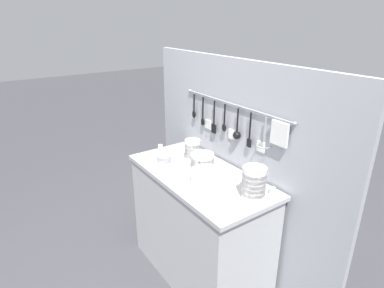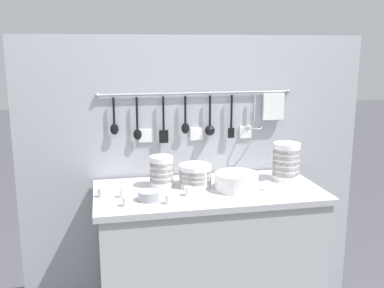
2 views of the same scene
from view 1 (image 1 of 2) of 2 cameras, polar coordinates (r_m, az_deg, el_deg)
name	(u,v)px [view 1 (image 1 of 2)]	position (r m, az deg, el deg)	size (l,w,h in m)	color
ground_plane	(198,271)	(2.76, 1.16, -21.69)	(20.00, 20.00, 0.00)	#424247
counter	(199,226)	(2.48, 1.24, -14.29)	(1.14, 0.56, 0.88)	#B7BABC
back_wall	(233,169)	(2.45, 7.26, -4.41)	(1.94, 0.11, 1.64)	#A8AAB2
bowl_stack_nested_right	(202,161)	(2.30, 1.86, -3.06)	(0.16, 0.16, 0.11)	white
bowl_stack_back_corner	(192,150)	(2.44, 0.09, -1.02)	(0.12, 0.12, 0.16)	white
bowl_stack_wide_centre	(254,183)	(1.95, 10.93, -6.81)	(0.14, 0.14, 0.20)	white
plate_stack	(207,177)	(2.12, 2.67, -5.81)	(0.22, 0.22, 0.09)	white
steel_mixing_bowl	(164,159)	(2.43, -4.98, -2.65)	(0.10, 0.10, 0.04)	#93969E
cup_by_caddy	(240,179)	(2.16, 8.46, -6.12)	(0.04, 0.04, 0.04)	white
cup_edge_near	(150,156)	(2.49, -7.48, -2.11)	(0.04, 0.04, 0.04)	white
cup_centre	(181,167)	(2.29, -2.02, -4.15)	(0.04, 0.04, 0.04)	white
cup_edge_far	(162,165)	(2.33, -5.41, -3.73)	(0.04, 0.04, 0.04)	white
cup_back_right	(160,147)	(2.64, -5.65, -0.59)	(0.04, 0.04, 0.04)	white
cup_beside_plates	(216,190)	(2.01, 4.36, -8.23)	(0.04, 0.04, 0.04)	white
cup_mid_row	(164,152)	(2.55, -5.04, -1.41)	(0.04, 0.04, 0.04)	white
cup_front_left	(272,191)	(2.06, 14.11, -8.07)	(0.04, 0.04, 0.04)	white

